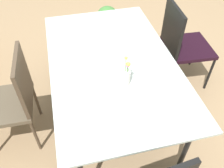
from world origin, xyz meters
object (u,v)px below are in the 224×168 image
at_px(chair_near_right, 182,42).
at_px(potted_plant, 107,22).
at_px(chair_far_side, 13,97).
at_px(dining_table, 112,65).
at_px(flower_vase, 126,75).

distance_m(chair_near_right, potted_plant, 1.28).
bearing_deg(chair_far_side, dining_table, -88.45).
xyz_separation_m(flower_vase, potted_plant, (1.77, -0.25, -0.60)).
height_order(chair_near_right, potted_plant, chair_near_right).
distance_m(flower_vase, potted_plant, 1.88).
xyz_separation_m(chair_far_side, flower_vase, (-0.29, -0.93, 0.32)).
xyz_separation_m(dining_table, flower_vase, (-0.28, -0.04, 0.12)).
bearing_deg(chair_far_side, flower_vase, -105.28).
distance_m(chair_far_side, flower_vase, 1.02).
bearing_deg(chair_near_right, dining_table, -61.83).
distance_m(chair_near_right, flower_vase, 1.12).
relative_size(chair_near_right, potted_plant, 2.02).
bearing_deg(chair_far_side, potted_plant, -36.52).
height_order(chair_far_side, flower_vase, flower_vase).
bearing_deg(chair_near_right, flower_vase, -47.21).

